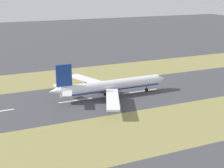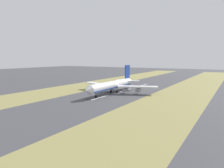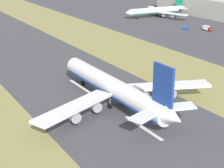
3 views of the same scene
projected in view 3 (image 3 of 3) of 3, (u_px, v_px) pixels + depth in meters
The scene contains 9 objects.
ground_plane at pixel (105, 103), 125.84m from camera, with size 800.00×800.00×0.00m, color #424247.
grass_median_east at pixel (203, 80), 147.78m from camera, with size 40.00×600.00×0.01m, color olive.
centreline_dash_mid at pixel (143, 128), 108.14m from camera, with size 1.20×18.00×0.01m, color silver.
centreline_dash_far at pixel (81, 87), 140.32m from camera, with size 1.20×18.00×0.01m, color silver.
airplane_main_jet at pixel (115, 89), 121.43m from camera, with size 64.13×67.03×20.20m.
terminal_building at pixel (211, 6), 294.52m from camera, with size 36.00×92.87×13.70m, color #B2AD9E.
airplane_parked_apron at pixel (158, 11), 283.98m from camera, with size 53.76×51.06×16.16m.
service_truck at pixel (207, 28), 236.79m from camera, with size 3.48×6.31×3.10m.
apron_car at pixel (186, 28), 241.82m from camera, with size 4.14×4.57×2.03m.
Camera 3 is at (-58.24, -100.64, 48.58)m, focal length 60.00 mm.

